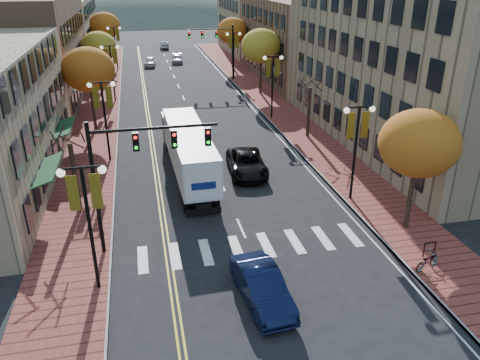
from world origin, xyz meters
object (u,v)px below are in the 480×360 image
navy_sedan (262,287)px  bicycle (427,261)px  semi_truck (187,146)px  black_suv (247,163)px

navy_sedan → bicycle: size_ratio=2.92×
navy_sedan → bicycle: bearing=-2.3°
semi_truck → black_suv: 4.38m
navy_sedan → black_suv: bearing=73.9°
semi_truck → black_suv: (4.08, -0.90, -1.31)m
semi_truck → bicycle: 17.43m
black_suv → bicycle: bearing=-62.3°
navy_sedan → bicycle: (8.30, 0.46, -0.20)m
black_suv → bicycle: (5.71, -13.45, -0.19)m
navy_sedan → semi_truck: bearing=90.3°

